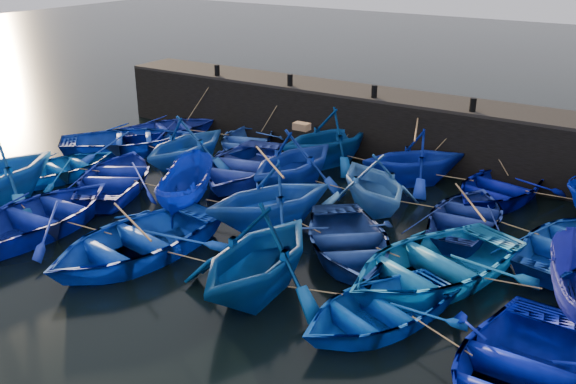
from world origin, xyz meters
The scene contains 33 objects.
ground centered at (0.00, 0.00, 0.00)m, with size 120.00×120.00×0.00m, color black.
quay_wall centered at (0.00, 10.50, 1.25)m, with size 26.00×2.50×2.50m, color black.
quay_top centered at (0.00, 10.50, 2.56)m, with size 26.00×2.50×0.12m, color black.
bollard_0 centered at (-8.00, 9.60, 2.87)m, with size 0.24×0.24×0.50m, color black.
bollard_1 centered at (-4.00, 9.60, 2.87)m, with size 0.24×0.24×0.50m, color black.
bollard_2 centered at (0.00, 9.60, 2.87)m, with size 0.24×0.24×0.50m, color black.
bollard_3 centered at (4.00, 9.60, 2.87)m, with size 0.24×0.24×0.50m, color black.
boat_0 centered at (-9.10, 7.37, 0.47)m, with size 3.26×4.56×0.95m, color navy.
boat_1 centered at (-5.09, 7.73, 0.45)m, with size 3.12×4.36×0.90m, color blue.
boat_2 centered at (-1.19, 8.00, 1.17)m, with size 3.84×4.46×2.35m, color navy.
boat_3 centered at (2.55, 7.85, 1.05)m, with size 3.45×4.01×2.11m, color #0A23B2.
boat_4 centered at (5.69, 7.99, 0.51)m, with size 3.54×4.95×1.03m, color #000782.
boat_6 centered at (-9.18, 4.81, 0.57)m, with size 3.92×5.48×1.14m, color #0D309A.
boat_7 centered at (-5.45, 4.39, 1.15)m, with size 3.75×4.36×2.29m, color #13489A.
boat_8 centered at (-3.15, 4.83, 0.57)m, with size 3.90×5.45×1.13m, color #263AA9.
boat_9 centered at (-0.83, 4.91, 1.18)m, with size 3.86×4.48×2.36m, color #0E2F98.
boat_10 centered at (2.38, 4.81, 1.06)m, with size 3.46×4.01×2.11m, color blue.
boat_11 centered at (5.57, 4.98, 0.48)m, with size 3.33×4.65×0.96m, color navy.
boat_12 centered at (8.69, 4.67, 0.49)m, with size 3.40×4.75×0.99m, color blue.
boat_13 centered at (-8.97, 1.26, 0.45)m, with size 3.07×4.30×0.89m, color #054697.
boat_14 centered at (-6.30, 1.47, 0.53)m, with size 3.67×5.12×1.06m, color #0F2097.
boat_15 centered at (-3.02, 1.48, 0.77)m, with size 1.50×3.97×1.54m, color #081FA0.
boat_16 centered at (0.30, 1.67, 1.13)m, with size 3.71×4.30×2.26m, color #1041A3.
boat_17 centered at (3.24, 1.33, 0.51)m, with size 3.53×4.94×1.02m, color navy.
boat_18 centered at (5.82, 1.17, 0.60)m, with size 4.14×5.78×1.20m, color #1067B7.
boat_21 centered at (-5.67, -2.21, 0.57)m, with size 3.90×5.45×1.13m, color #0E209A.
boat_22 centered at (-1.87, -2.06, 0.58)m, with size 4.01×5.60×1.16m, color blue.
boat_23 centered at (2.30, -1.81, 1.23)m, with size 4.02×4.67×2.46m, color navy.
boat_24 centered at (5.44, -1.40, 0.46)m, with size 3.18×4.44×0.92m, color blue.
boat_25 centered at (8.87, -2.10, 0.56)m, with size 3.83×5.35×1.11m, color #000D93.
wooden_crate centered at (-0.53, 4.91, 2.48)m, with size 0.57×0.36×0.25m, color olive.
mooring_ropes centered at (0.17, 4.99, 0.87)m, with size 18.21×11.75×2.10m.
loose_oars centered at (1.64, 3.11, 1.65)m, with size 9.70×11.99×1.36m.
Camera 1 is at (10.72, -13.53, 8.70)m, focal length 40.00 mm.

